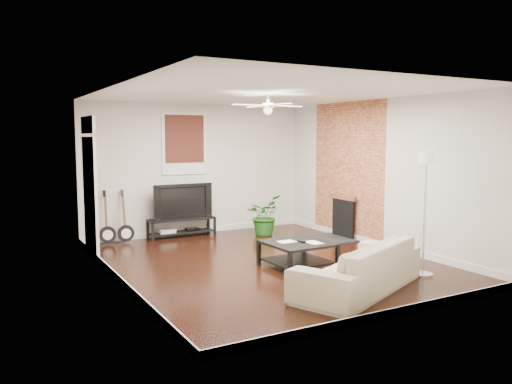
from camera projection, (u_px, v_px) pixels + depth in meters
room at (268, 179)px, 8.42m from camera, size 5.01×6.01×2.81m
brick_accent at (347, 171)px, 10.49m from camera, size 0.02×2.20×2.80m
fireplace at (336, 217)px, 10.45m from camera, size 0.80×1.10×0.92m
window_back at (185, 144)px, 10.79m from camera, size 1.00×0.06×1.30m
door_left at (91, 186)px, 8.89m from camera, size 0.08×1.00×2.50m
tv_stand at (182, 227)px, 10.74m from camera, size 1.41×0.38×0.40m
tv at (181, 201)px, 10.69m from camera, size 1.27×0.17×0.73m
coffee_table at (297, 254)px, 8.25m from camera, size 1.00×1.00×0.41m
sofa at (359, 266)px, 6.99m from camera, size 2.47×1.74×0.67m
floor_lamp at (425, 214)px, 7.66m from camera, size 0.41×0.41×1.88m
potted_plant at (264, 215)px, 10.93m from camera, size 1.01×1.01×0.85m
guitar_left at (107, 217)px, 9.92m from camera, size 0.36×0.29×1.07m
guitar_right at (125, 216)px, 10.07m from camera, size 0.34×0.25×1.07m
ceiling_fan at (268, 106)px, 8.29m from camera, size 1.24×1.24×0.32m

